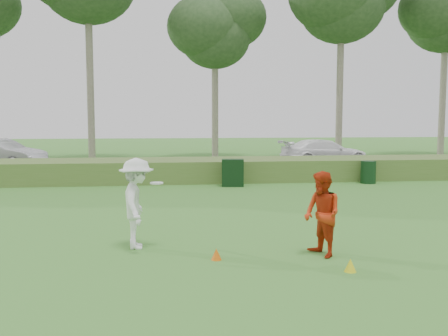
{
  "coord_description": "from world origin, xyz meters",
  "views": [
    {
      "loc": [
        -1.69,
        -9.25,
        2.61
      ],
      "look_at": [
        0.0,
        4.0,
        1.3
      ],
      "focal_mm": 40.0,
      "sensor_mm": 36.0,
      "label": 1
    }
  ],
  "objects": [
    {
      "name": "ground",
      "position": [
        0.0,
        0.0,
        0.0
      ],
      "size": [
        120.0,
        120.0,
        0.0
      ],
      "primitive_type": "plane",
      "color": "#317326",
      "rests_on": "ground"
    },
    {
      "name": "reed_strip",
      "position": [
        0.0,
        12.0,
        0.45
      ],
      "size": [
        80.0,
        3.0,
        0.9
      ],
      "primitive_type": "cube",
      "color": "#486A2A",
      "rests_on": "ground"
    },
    {
      "name": "park_road",
      "position": [
        0.0,
        17.0,
        0.03
      ],
      "size": [
        80.0,
        6.0,
        0.06
      ],
      "primitive_type": "cube",
      "color": "#2D2D2D",
      "rests_on": "ground"
    },
    {
      "name": "tree_4",
      "position": [
        2.0,
        24.5,
        8.59
      ],
      "size": [
        6.24,
        6.24,
        11.5
      ],
      "color": "gray",
      "rests_on": "ground"
    },
    {
      "name": "tree_6",
      "position": [
        18.0,
        23.8,
        10.1
      ],
      "size": [
        7.02,
        7.02,
        13.5
      ],
      "color": "gray",
      "rests_on": "ground"
    },
    {
      "name": "player_white",
      "position": [
        -2.18,
        0.83,
        0.92
      ],
      "size": [
        0.89,
        1.2,
        1.83
      ],
      "rotation": [
        0.0,
        0.0,
        1.59
      ],
      "color": "white",
      "rests_on": "ground"
    },
    {
      "name": "player_red",
      "position": [
        1.34,
        -0.23,
        0.81
      ],
      "size": [
        0.81,
        0.93,
        1.63
      ],
      "primitive_type": "imported",
      "rotation": [
        0.0,
        0.0,
        -1.29
      ],
      "color": "red",
      "rests_on": "ground"
    },
    {
      "name": "cone_orange",
      "position": [
        -0.68,
        -0.24,
        0.11
      ],
      "size": [
        0.2,
        0.2,
        0.22
      ],
      "primitive_type": "cone",
      "color": "#E05F0B",
      "rests_on": "ground"
    },
    {
      "name": "cone_yellow",
      "position": [
        1.52,
        -1.25,
        0.11
      ],
      "size": [
        0.21,
        0.21,
        0.23
      ],
      "primitive_type": "cone",
      "color": "yellow",
      "rests_on": "ground"
    },
    {
      "name": "utility_cabinet",
      "position": [
        1.09,
        9.86,
        0.53
      ],
      "size": [
        0.91,
        0.63,
        1.06
      ],
      "primitive_type": "cube",
      "rotation": [
        0.0,
        0.0,
        -0.13
      ],
      "color": "black",
      "rests_on": "ground"
    },
    {
      "name": "trash_bin",
      "position": [
        6.71,
        10.06,
        0.46
      ],
      "size": [
        0.77,
        0.77,
        0.92
      ],
      "primitive_type": "cylinder",
      "rotation": [
        0.0,
        0.0,
        0.31
      ],
      "color": "black",
      "rests_on": "ground"
    },
    {
      "name": "car_right",
      "position": [
        7.34,
        17.43,
        0.77
      ],
      "size": [
        5.11,
        2.53,
        1.43
      ],
      "primitive_type": "imported",
      "rotation": [
        0.0,
        0.0,
        1.68
      ],
      "color": "white",
      "rests_on": "park_road"
    }
  ]
}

